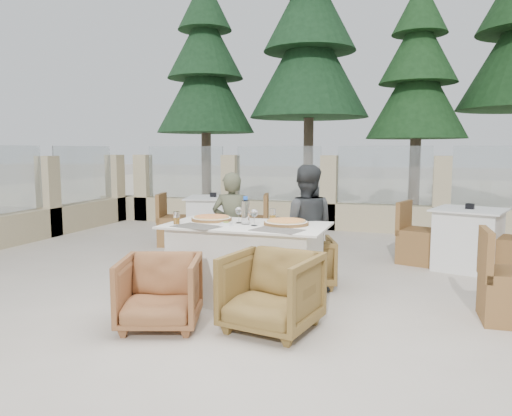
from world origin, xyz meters
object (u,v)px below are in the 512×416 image
(pizza_left, at_px, (212,218))
(dining_table, at_px, (247,262))
(armchair_near_left, at_px, (160,292))
(bg_table_b, at_px, (468,239))
(bg_table_a, at_px, (213,221))
(wine_glass_near, at_px, (254,216))
(beer_glass_left, at_px, (177,218))
(armchair_far_left, at_px, (224,253))
(armchair_far_right, at_px, (306,262))
(olive_dish, at_px, (226,224))
(beer_glass_right, at_px, (273,215))
(pizza_right, at_px, (286,222))
(armchair_near_right, at_px, (271,292))
(water_bottle, at_px, (246,210))
(diner_right, at_px, (305,227))
(wine_glass_centre, at_px, (239,214))
(diner_left, at_px, (232,227))

(pizza_left, bearing_deg, dining_table, -16.83)
(armchair_near_left, xyz_separation_m, bg_table_b, (2.66, 3.05, 0.08))
(armchair_near_left, distance_m, bg_table_a, 3.65)
(wine_glass_near, relative_size, beer_glass_left, 1.47)
(wine_glass_near, distance_m, armchair_far_left, 1.06)
(beer_glass_left, xyz_separation_m, armchair_far_right, (1.13, 0.90, -0.56))
(armchair_near_left, bearing_deg, dining_table, 47.49)
(olive_dish, height_order, bg_table_b, olive_dish)
(dining_table, height_order, armchair_near_left, dining_table)
(dining_table, height_order, beer_glass_right, beer_glass_right)
(pizza_right, bearing_deg, armchair_near_right, -83.25)
(water_bottle, bearing_deg, beer_glass_left, -162.48)
(wine_glass_near, relative_size, diner_right, 0.14)
(beer_glass_right, bearing_deg, pizza_right, -43.82)
(beer_glass_right, relative_size, armchair_far_right, 0.22)
(water_bottle, bearing_deg, wine_glass_centre, 149.89)
(wine_glass_centre, bearing_deg, bg_table_a, 118.46)
(pizza_left, relative_size, pizza_right, 0.95)
(pizza_left, xyz_separation_m, water_bottle, (0.42, -0.12, 0.11))
(pizza_left, height_order, wine_glass_centre, wine_glass_centre)
(olive_dish, height_order, armchair_near_right, olive_dish)
(armchair_near_right, bearing_deg, bg_table_a, 131.10)
(wine_glass_near, distance_m, armchair_far_right, 1.03)
(diner_right, distance_m, bg_table_b, 2.33)
(armchair_far_left, height_order, armchair_far_right, armchair_far_left)
(wine_glass_centre, height_order, diner_left, diner_left)
(armchair_far_right, xyz_separation_m, bg_table_b, (1.77, 1.39, 0.11))
(dining_table, relative_size, bg_table_b, 0.98)
(beer_glass_left, bearing_deg, olive_dish, 4.41)
(wine_glass_centre, bearing_deg, wine_glass_near, -31.27)
(pizza_right, height_order, diner_right, diner_right)
(bg_table_a, bearing_deg, pizza_right, -67.61)
(dining_table, distance_m, olive_dish, 0.46)
(armchair_far_left, bearing_deg, beer_glass_left, 94.36)
(pizza_right, bearing_deg, armchair_far_right, 82.83)
(wine_glass_near, bearing_deg, diner_left, 125.89)
(wine_glass_near, height_order, olive_dish, wine_glass_near)
(pizza_left, relative_size, bg_table_b, 0.26)
(armchair_far_left, bearing_deg, pizza_right, 165.37)
(pizza_right, bearing_deg, armchair_near_left, -127.73)
(dining_table, xyz_separation_m, diner_right, (0.46, 0.59, 0.29))
(olive_dish, bearing_deg, dining_table, 46.35)
(water_bottle, height_order, olive_dish, water_bottle)
(wine_glass_near, bearing_deg, water_bottle, 147.84)
(dining_table, xyz_separation_m, bg_table_b, (2.22, 2.09, 0.00))
(diner_right, bearing_deg, bg_table_b, -149.82)
(beer_glass_left, height_order, armchair_far_right, beer_glass_left)
(water_bottle, height_order, armchair_near_right, water_bottle)
(water_bottle, distance_m, bg_table_b, 3.10)
(dining_table, relative_size, water_bottle, 5.72)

